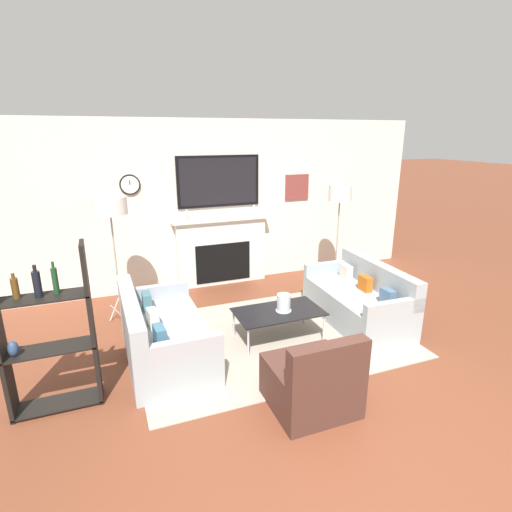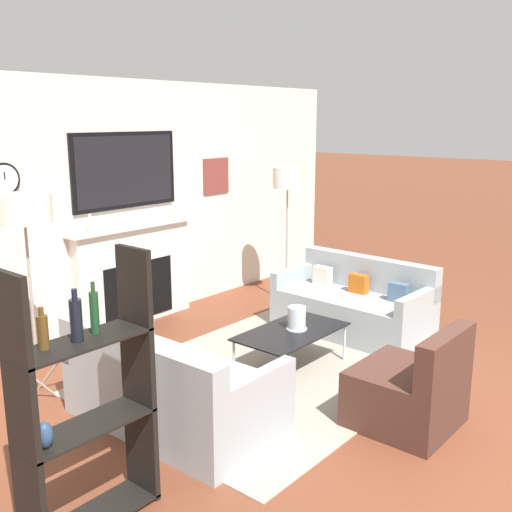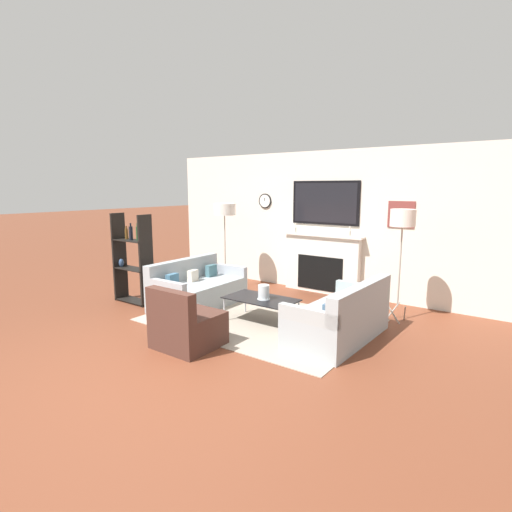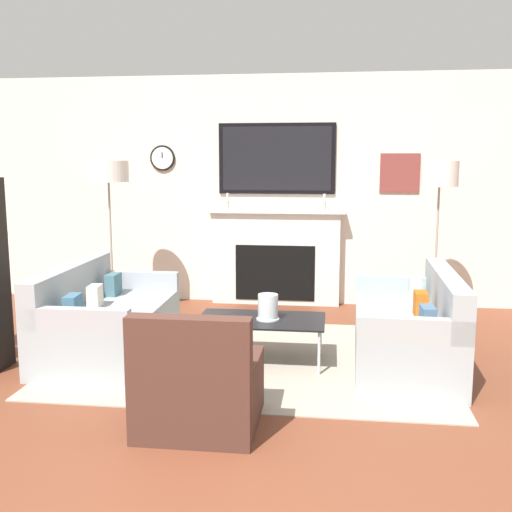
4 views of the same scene
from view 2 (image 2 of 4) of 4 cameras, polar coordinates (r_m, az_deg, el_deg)
fireplace_wall at (r=6.82m, az=-12.27°, el=3.82°), size 7.32×0.28×2.70m
area_rug at (r=5.67m, az=2.13°, el=-10.73°), size 3.26×2.33×0.01m
couch_left at (r=4.67m, az=-8.19°, el=-12.59°), size 0.90×1.64×0.78m
couch_right at (r=6.60m, az=9.31°, el=-4.79°), size 0.86×1.67×0.80m
armchair at (r=4.77m, az=14.49°, el=-12.38°), size 0.75×0.72×0.80m
coffee_table at (r=5.55m, az=3.39°, el=-7.33°), size 1.07×0.61×0.38m
hurricane_candle at (r=5.54m, az=3.90°, el=-6.05°), size 0.19×0.19×0.22m
floor_lamp_left at (r=5.05m, az=-21.24°, el=3.95°), size 0.43×0.43×1.71m
floor_lamp_right at (r=7.32m, az=3.02°, el=7.20°), size 0.36×0.36×1.71m
shelf_unit at (r=3.53m, az=-16.05°, el=-13.15°), size 0.78×0.28×1.57m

